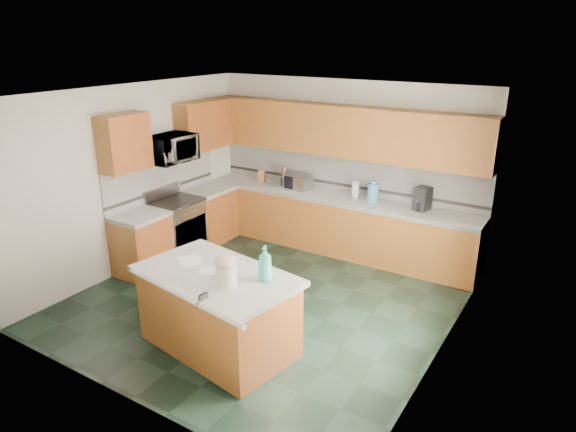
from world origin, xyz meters
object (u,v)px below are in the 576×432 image
Objects in this scene: island_base at (218,313)px; treat_jar at (226,275)px; knife_block at (262,176)px; soap_bottle_island at (265,263)px; coffee_maker at (422,199)px; island_top at (216,276)px; toaster_oven at (298,182)px.

treat_jar is (0.27, -0.16, 0.60)m from island_base.
knife_block is (-1.61, 3.19, 0.59)m from island_base.
soap_bottle_island is 3.72m from knife_block.
coffee_maker reaches higher than island_base.
island_top is at bearing -98.94° from coffee_maker.
knife_block is 2.82m from coffee_maker.
island_base is at bearing -66.31° from toaster_oven.
treat_jar reaches higher than island_base.
toaster_oven is (-1.41, 3.04, -0.07)m from soap_bottle_island.
coffee_maker is (1.21, 3.22, 0.66)m from island_base.
coffee_maker is (0.67, 3.07, -0.02)m from soap_bottle_island.
soap_bottle_island is (0.54, 0.15, 0.22)m from island_top.
island_top is 4.15× the size of toaster_oven.
island_top is 3.45m from coffee_maker.
soap_bottle_island is 1.84× the size of knife_block.
island_base is at bearing -85.65° from knife_block.
soap_bottle_island is 0.90× the size of toaster_oven.
island_top is at bearing -85.65° from knife_block.
island_top is 3.31m from toaster_oven.
coffee_maker reaches higher than island_top.
coffee_maker is (2.08, 0.03, 0.05)m from toaster_oven.
toaster_oven is at bearing -22.38° from knife_block.
knife_block is at bearing 126.91° from treat_jar.
soap_bottle_island is at bearing -90.58° from coffee_maker.
toaster_oven is (-0.87, 3.19, 0.15)m from island_top.
knife_block is at bearing 125.99° from island_base.
toaster_oven reaches higher than island_base.
coffee_maker reaches higher than knife_block.
island_base is 4.87× the size of coffee_maker.
island_top is 3.57m from knife_block.
island_base is at bearing 0.00° from island_top.
soap_bottle_island reaches higher than coffee_maker.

